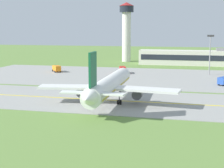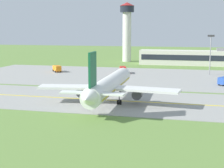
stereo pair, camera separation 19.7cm
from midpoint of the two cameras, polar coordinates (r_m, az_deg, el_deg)
ground_plane at (r=82.73m, az=-2.83°, el=-2.64°), size 500.00×500.00×0.00m
taxiway_strip at (r=82.72m, az=-2.83°, el=-2.60°), size 240.00×28.00×0.10m
apron_pad at (r=121.42m, az=7.47°, el=1.12°), size 140.00×52.00×0.10m
taxiway_centreline at (r=82.71m, az=-2.83°, el=-2.57°), size 220.00×0.60×0.01m
airplane_lead at (r=78.63m, az=-0.36°, el=-0.19°), size 32.50×39.60×12.70m
service_truck_fuel at (r=130.57m, az=1.89°, el=2.41°), size 3.78×6.34×2.60m
service_truck_catering at (r=136.70m, az=-9.09°, el=2.60°), size 5.28×6.01×2.60m
terminal_building at (r=164.64m, az=13.98°, el=4.23°), size 53.00×8.31×8.08m
control_tower at (r=178.48m, az=2.53°, el=9.51°), size 7.60×7.60×30.12m
apron_light_mast at (r=130.42m, az=16.07°, el=5.49°), size 2.40×0.50×14.70m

